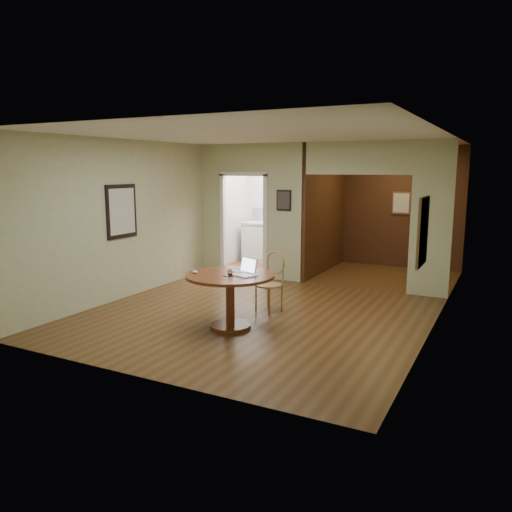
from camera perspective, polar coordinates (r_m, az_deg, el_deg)
The scene contains 11 objects.
floor at distance 7.58m, azimuth -0.47°, elevation -6.98°, with size 5.00×5.00×0.00m, color #482D14.
room_shell at distance 10.31m, azimuth 5.27°, elevation 4.79°, with size 5.20×7.50×5.00m.
dining_table at distance 6.94m, azimuth -2.98°, elevation -3.71°, with size 1.23×1.23×0.77m.
chair at distance 7.76m, azimuth 1.79°, elevation -2.58°, with size 0.49×0.49×0.94m.
open_laptop at distance 6.85m, azimuth -1.15°, elevation -1.64°, with size 0.39×0.39×0.23m.
closed_laptop at distance 6.92m, azimuth -1.66°, elevation -1.92°, with size 0.36×0.23×0.03m, color #B3B3B8.
mouse at distance 7.00m, azimuth -7.00°, elevation -1.80°, with size 0.10×0.06×0.04m, color white.
wine_glass at distance 6.82m, azimuth -3.00°, elevation -1.86°, with size 0.08×0.08×0.09m, color white, non-canonical shape.
pen at distance 6.75m, azimuth -3.20°, elevation -2.33°, with size 0.01×0.01×0.16m, color navy.
kitchen_cabinet at distance 11.75m, azimuth 3.24°, elevation 1.46°, with size 2.06×0.60×0.94m.
grocery_bag at distance 11.47m, azimuth 5.72°, elevation 4.40°, with size 0.33×0.28×0.33m, color beige.
Camera 1 is at (3.38, -6.42, 2.21)m, focal length 35.00 mm.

